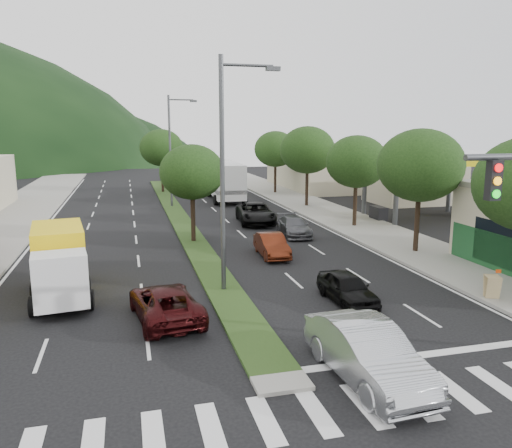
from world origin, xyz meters
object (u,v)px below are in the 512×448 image
object	(u,v)px
tree_med_far	(161,148)
sedan_silver	(367,353)
tree_r_d	(308,150)
box_truck	(60,265)
tree_med_near	(192,172)
car_queue_b	(294,226)
streetlight_mid	(172,146)
car_queue_d	(256,213)
suv_maroon	(165,303)
a_frame_sign	(492,285)
car_queue_a	(347,288)
streetlight_near	(227,164)
tree_r_c	(357,162)
tree_r_e	(275,149)
car_queue_c	(272,245)
tree_r_b	(420,165)
motorhome	(225,180)

from	to	relation	value
tree_med_far	sedan_silver	bearing A→B (deg)	-86.90
tree_r_d	box_truck	world-z (taller)	tree_r_d
tree_med_near	car_queue_b	distance (m)	7.82
streetlight_mid	car_queue_d	xyz separation A→B (m)	(5.24, -9.59, -4.81)
tree_med_far	suv_maroon	distance (m)	39.06
tree_med_near	sedan_silver	distance (m)	19.28
tree_med_near	a_frame_sign	world-z (taller)	tree_med_near
car_queue_a	car_queue_b	distance (m)	13.27
sedan_silver	car_queue_d	xyz separation A→B (m)	(3.02, 24.19, -0.05)
car_queue_b	tree_med_near	bearing A→B (deg)	-171.22
tree_r_d	car_queue_a	bearing A→B (deg)	-106.59
tree_med_far	streetlight_near	size ratio (longest dim) A/B	0.69
streetlight_near	car_queue_b	xyz separation A→B (m)	(6.62, 10.41, -4.96)
a_frame_sign	sedan_silver	bearing A→B (deg)	-128.25
car_queue_d	tree_r_c	bearing A→B (deg)	-21.63
tree_r_d	tree_r_e	world-z (taller)	tree_r_d
box_truck	sedan_silver	bearing A→B (deg)	125.47
suv_maroon	car_queue_c	distance (m)	10.42
tree_r_c	box_truck	size ratio (longest dim) A/B	1.06
tree_r_e	suv_maroon	distance (m)	37.95
streetlight_near	sedan_silver	xyz separation A→B (m)	(2.22, -8.78, -4.76)
tree_r_b	tree_med_near	size ratio (longest dim) A/B	1.15
car_queue_b	sedan_silver	bearing A→B (deg)	-97.53
streetlight_near	streetlight_mid	distance (m)	25.00
tree_r_b	streetlight_near	xyz separation A→B (m)	(-11.79, -4.00, 0.55)
tree_r_b	box_truck	xyz separation A→B (m)	(-18.84, -2.81, -3.66)
car_queue_b	car_queue_d	size ratio (longest dim) A/B	0.78
tree_med_near	tree_med_far	size ratio (longest dim) A/B	0.87
tree_med_far	motorhome	xyz separation A→B (m)	(5.70, -7.37, -3.00)
suv_maroon	car_queue_c	xyz separation A→B (m)	(6.52, 8.12, -0.02)
tree_r_d	box_truck	size ratio (longest dim) A/B	1.17
suv_maroon	car_queue_d	world-z (taller)	car_queue_d
sedan_silver	tree_r_d	bearing A→B (deg)	69.02
streetlight_near	motorhome	distance (m)	29.37
car_queue_a	a_frame_sign	bearing A→B (deg)	-14.75
streetlight_mid	car_queue_d	bearing A→B (deg)	-61.35
tree_r_d	suv_maroon	distance (m)	29.13
tree_r_c	a_frame_sign	size ratio (longest dim) A/B	5.10
tree_r_b	sedan_silver	world-z (taller)	tree_r_b
tree_med_near	car_queue_c	distance (m)	7.06
streetlight_near	a_frame_sign	distance (m)	12.09
car_queue_c	a_frame_sign	xyz separation A→B (m)	(6.71, -9.47, 0.08)
tree_r_c	tree_med_far	world-z (taller)	tree_med_far
suv_maroon	streetlight_mid	bearing A→B (deg)	-103.53
tree_r_e	box_truck	distance (m)	36.28
tree_r_c	streetlight_near	xyz separation A→B (m)	(-11.79, -12.00, 0.84)
streetlight_near	a_frame_sign	world-z (taller)	streetlight_near
motorhome	box_truck	bearing A→B (deg)	-111.34
tree_med_near	box_truck	distance (m)	11.56
tree_r_c	a_frame_sign	distance (m)	16.63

